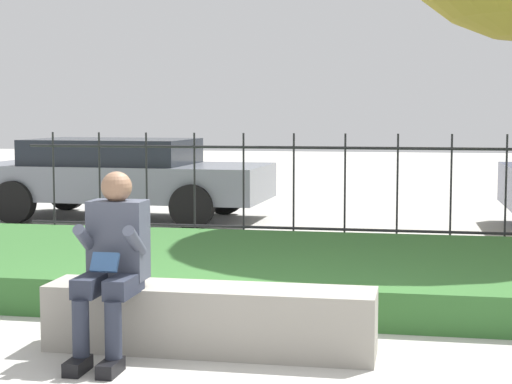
# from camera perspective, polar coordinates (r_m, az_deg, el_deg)

# --- Properties ---
(ground_plane) EXTENTS (60.00, 60.00, 0.00)m
(ground_plane) POSITION_cam_1_polar(r_m,az_deg,el_deg) (5.99, -0.69, -10.71)
(ground_plane) COLOR #B2AFA8
(stone_bench) EXTENTS (2.29, 0.46, 0.46)m
(stone_bench) POSITION_cam_1_polar(r_m,az_deg,el_deg) (5.99, -3.12, -8.69)
(stone_bench) COLOR gray
(stone_bench) RESTS_ON ground_plane
(person_seated_reader) EXTENTS (0.42, 0.73, 1.26)m
(person_seated_reader) POSITION_cam_1_polar(r_m,az_deg,el_deg) (5.82, -9.53, -4.31)
(person_seated_reader) COLOR black
(person_seated_reader) RESTS_ON ground_plane
(grass_berm) EXTENTS (9.26, 3.17, 0.31)m
(grass_berm) POSITION_cam_1_polar(r_m,az_deg,el_deg) (8.14, 2.54, -5.26)
(grass_berm) COLOR #33662D
(grass_berm) RESTS_ON ground_plane
(iron_fence) EXTENTS (7.26, 0.03, 1.41)m
(iron_fence) POSITION_cam_1_polar(r_m,az_deg,el_deg) (10.07, 4.23, 0.12)
(iron_fence) COLOR #232326
(iron_fence) RESTS_ON ground_plane
(car_parked_left) EXTENTS (4.53, 2.13, 1.24)m
(car_parked_left) POSITION_cam_1_polar(r_m,az_deg,el_deg) (13.45, -8.99, 1.15)
(car_parked_left) COLOR slate
(car_parked_left) RESTS_ON ground_plane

